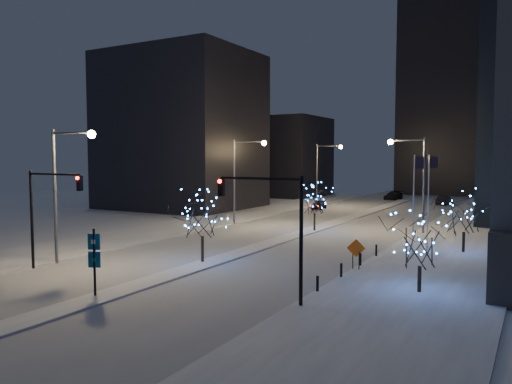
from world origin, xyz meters
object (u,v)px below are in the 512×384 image
Objects in this scene: street_lamp_east at (415,172)px; holiday_tree_median_far at (315,200)px; street_lamp_w_mid at (242,170)px; car_far at (393,195)px; street_lamp_w_near at (64,177)px; street_lamp_w_far at (323,166)px; traffic_signal_east at (275,217)px; holiday_tree_median_near at (202,216)px; construction_sign at (356,251)px; holiday_tree_plaza_near at (420,242)px; car_mid at (444,200)px; car_near at (319,205)px; traffic_signal_west at (46,203)px; wayfinding_sign at (94,256)px; holiday_tree_plaza_far at (464,213)px.

street_lamp_east is 1.96× the size of holiday_tree_median_far.
street_lamp_w_mid reaches higher than car_far.
street_lamp_w_near and street_lamp_east have the same top height.
traffic_signal_east is at bearing -70.68° from street_lamp_w_far.
holiday_tree_median_near is 11.48m from construction_sign.
holiday_tree_plaza_near is at bearing 42.09° from traffic_signal_east.
holiday_tree_median_near is (-8.06, -57.44, 2.81)m from car_mid.
holiday_tree_median_near is at bearing -79.28° from street_lamp_w_far.
car_near is (1.12, 20.81, -5.80)m from street_lamp_w_mid.
traffic_signal_west reaches higher than construction_sign.
holiday_tree_median_near is 19.03m from holiday_tree_median_far.
car_mid is at bearing 97.69° from holiday_tree_plaza_near.
car_near is 0.76× the size of car_far.
car_mid reaches higher than car_near.
holiday_tree_median_near is 1.32× the size of wayfinding_sign.
street_lamp_w_near reaches higher than car_mid.
wayfinding_sign is (8.55, -55.08, -4.07)m from street_lamp_w_far.
wayfinding_sign is at bearing -91.72° from holiday_tree_median_far.
street_lamp_w_near is 2.42× the size of car_near.
holiday_tree_median_near is (1.88, -63.34, 2.78)m from car_far.
construction_sign is at bearing -118.43° from holiday_tree_plaza_far.
street_lamp_w_far reaches higher than holiday_tree_plaza_near.
wayfinding_sign is (-7.94, -67.94, 1.68)m from car_mid.
car_near is at bearing 100.27° from holiday_tree_median_near.
car_mid is 54.25m from construction_sign.
traffic_signal_east is 21.42m from holiday_tree_plaza_far.
car_mid is 44.56m from holiday_tree_plaza_far.
holiday_tree_median_near is 10.56m from wayfinding_sign.
holiday_tree_plaza_far is at bearing 39.86° from holiday_tree_median_near.
car_near is at bearing 88.60° from street_lamp_w_near.
holiday_tree_plaza_near reaches higher than car_near.
holiday_tree_plaza_near is (24.33, 4.82, -3.45)m from street_lamp_w_near.
street_lamp_w_far is 1.43× the size of traffic_signal_east.
holiday_tree_plaza_far is 29.27m from wayfinding_sign.
street_lamp_w_mid is at bearing 140.33° from holiday_tree_plaza_near.
street_lamp_w_mid and street_lamp_east have the same top height.
holiday_tree_median_far is 2.40× the size of construction_sign.
holiday_tree_plaza_far is (0.59, 14.35, 0.29)m from holiday_tree_plaza_near.
car_mid is at bearing 76.14° from traffic_signal_west.
street_lamp_w_far reaches higher than holiday_tree_median_near.
holiday_tree_plaza_far is at bearing 40.93° from traffic_signal_west.
traffic_signal_east is at bearing 3.29° from traffic_signal_west.
street_lamp_w_mid reaches higher than car_mid.
car_mid is at bearing 79.60° from holiday_tree_median_far.
construction_sign is (1.36, 9.68, -3.33)m from traffic_signal_east.
traffic_signal_east is (17.88, -26.00, -1.74)m from street_lamp_w_mid.
street_lamp_w_far is at bearing 90.00° from street_lamp_w_near.
traffic_signal_west and traffic_signal_east have the same top height.
holiday_tree_plaza_far is (15.48, -5.24, -0.10)m from holiday_tree_median_far.
street_lamp_east is at bearing 50.11° from wayfinding_sign.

